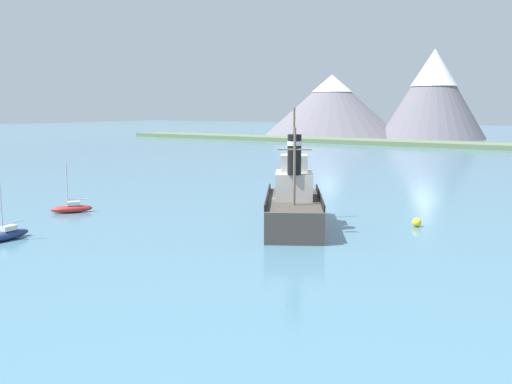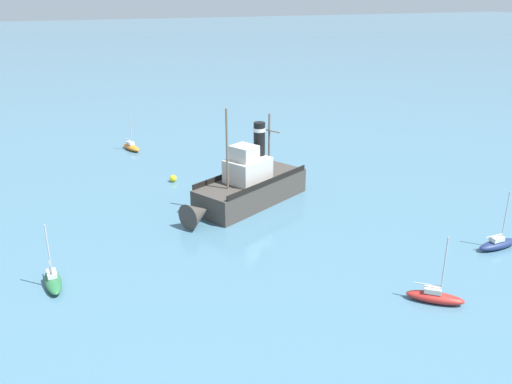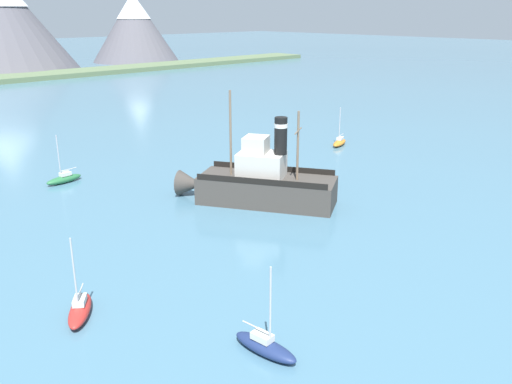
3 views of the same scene
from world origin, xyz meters
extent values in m
plane|color=#477289|center=(0.00, 0.00, 0.00)|extent=(600.00, 600.00, 0.00)
cone|color=slate|center=(-61.84, 137.59, 10.75)|extent=(48.32, 48.32, 21.50)
cone|color=white|center=(-61.84, 137.59, 18.53)|extent=(14.26, 14.26, 6.04)
cone|color=slate|center=(-28.45, 144.47, 14.50)|extent=(34.26, 34.26, 28.99)
cone|color=white|center=(-28.45, 144.47, 23.02)|extent=(14.94, 14.94, 12.04)
cube|color=#5B704C|center=(0.00, 105.39, 0.60)|extent=(240.00, 12.00, 1.20)
cube|color=#423D38|center=(0.51, -0.46, 1.20)|extent=(9.80, 12.59, 2.40)
cone|color=#423D38|center=(-3.08, 5.78, 1.20)|extent=(3.24, 3.25, 2.35)
cube|color=beige|center=(0.26, -0.02, 3.50)|extent=(4.60, 4.96, 2.20)
cube|color=beige|center=(0.01, 0.41, 5.30)|extent=(2.90, 2.83, 1.40)
cylinder|color=black|center=(1.11, -1.50, 6.20)|extent=(1.10, 1.10, 3.20)
cylinder|color=silver|center=(1.11, -1.50, 7.10)|extent=(1.16, 1.16, 0.35)
cylinder|color=#75604C|center=(-1.14, 2.40, 6.15)|extent=(0.20, 0.20, 7.50)
cylinder|color=#75604C|center=(1.86, -2.80, 5.40)|extent=(0.20, 0.20, 6.00)
cylinder|color=#75604C|center=(1.86, -2.80, 6.72)|extent=(2.31, 1.40, 0.12)
cube|color=black|center=(-1.36, -1.53, 2.65)|extent=(5.79, 9.94, 0.50)
cube|color=black|center=(2.38, 0.62, 2.65)|extent=(5.79, 9.94, 0.50)
ellipsoid|color=#B22823|center=(-20.44, -6.29, 0.35)|extent=(3.17, 3.69, 0.70)
cube|color=silver|center=(-20.31, -6.13, 0.88)|extent=(1.17, 1.26, 0.36)
cylinder|color=#B7B7BC|center=(-20.62, -6.53, 2.80)|extent=(0.10, 0.10, 4.20)
cylinder|color=#B7B7BC|center=(-20.07, -5.81, 1.25)|extent=(1.15, 1.48, 0.08)
ellipsoid|color=#286B3D|center=(-9.61, 17.94, 0.35)|extent=(3.90, 1.51, 0.70)
cube|color=silver|center=(-9.41, 17.96, 0.88)|extent=(1.16, 0.76, 0.36)
cylinder|color=#B7B7BC|center=(-9.91, 17.90, 2.80)|extent=(0.10, 0.10, 4.20)
cylinder|color=#B7B7BC|center=(-9.01, 18.00, 1.25)|extent=(1.80, 0.28, 0.08)
ellipsoid|color=navy|center=(-15.50, -16.04, 0.35)|extent=(1.43, 3.88, 0.70)
cube|color=silver|center=(-15.52, -15.84, 0.88)|extent=(0.73, 1.15, 0.36)
cylinder|color=#B7B7BC|center=(-15.47, -16.34, 2.80)|extent=(0.10, 0.10, 4.20)
cylinder|color=#B7B7BC|center=(-15.55, -15.44, 1.25)|extent=(0.24, 1.80, 0.08)
sphere|color=yellow|center=(8.97, 5.57, 0.38)|extent=(0.76, 0.76, 0.76)
camera|label=1|loc=(22.09, -39.01, 9.83)|focal=38.00mm
camera|label=2|loc=(-45.97, 15.59, 20.09)|focal=38.00mm
camera|label=3|loc=(-32.08, -32.24, 16.34)|focal=38.00mm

